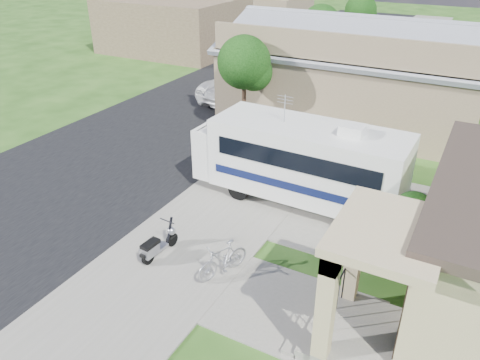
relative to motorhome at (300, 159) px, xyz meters
The scene contains 18 objects.
ground 4.67m from the motorhome, 101.45° to the right, with size 120.00×120.00×0.00m, color #1D3F11.
street_slab 10.26m from the motorhome, 145.71° to the left, with size 9.00×80.00×0.02m, color black.
sidewalk_slab 6.21m from the motorhome, 108.14° to the left, with size 4.00×80.00×0.06m, color slate.
driveway_slab 1.72m from the motorhome, 18.21° to the left, with size 7.00×6.00×0.05m, color slate.
walk_slab 5.92m from the motorhome, 68.07° to the right, with size 4.00×3.00×0.05m, color slate.
warehouse 9.72m from the motorhome, 95.14° to the left, with size 12.50×8.40×5.04m.
distant_bldg_far 25.16m from the motorhome, 135.26° to the left, with size 10.00×8.00×4.00m, color brown.
distant_bldg_near 33.68m from the motorhome, 118.11° to the left, with size 8.00×7.00×3.20m, color #756449.
street_tree_a 6.80m from the motorhome, 133.83° to the left, with size 2.44×2.40×4.58m.
street_tree_b 15.55m from the motorhome, 107.20° to the left, with size 2.44×2.40×4.73m.
street_tree_c 24.24m from the motorhome, 100.88° to the left, with size 2.44×2.40×4.42m.
motorhome is the anchor object (origin of this frame).
shrub 4.70m from the motorhome, 27.37° to the right, with size 2.02×1.93×2.48m.
scooter 5.71m from the motorhome, 114.62° to the right, with size 0.53×1.51×0.99m.
bicycle 5.01m from the motorhome, 92.83° to the right, with size 0.47×1.67×1.00m, color #A1A0A8.
pickup_truck 11.55m from the motorhome, 126.25° to the left, with size 2.97×6.43×1.79m, color white.
van 17.12m from the motorhome, 116.52° to the left, with size 2.59×6.38×1.85m, color white.
garden_hose 5.55m from the motorhome, 59.25° to the right, with size 0.45×0.45×0.20m, color #125911.
Camera 1 is at (5.94, -9.43, 8.50)m, focal length 35.00 mm.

